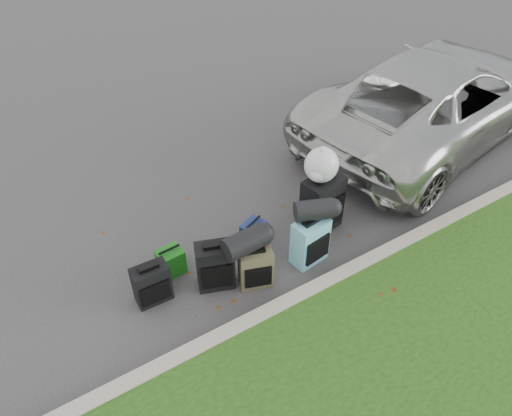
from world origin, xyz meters
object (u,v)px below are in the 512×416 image
suitcase_olive (256,267)px  tote_green (171,262)px  suitcase_large_black_left (215,266)px  suitcase_small_black (152,284)px  tote_navy (253,233)px  suitcase_large_black_right (322,204)px  suitcase_teal (310,241)px  suv (436,98)px

suitcase_olive → tote_green: size_ratio=1.56×
suitcase_large_black_left → suitcase_olive: bearing=-9.6°
suitcase_small_black → tote_navy: size_ratio=1.62×
suitcase_large_black_right → tote_navy: bearing=157.1°
suitcase_large_black_left → tote_green: size_ratio=1.83×
suitcase_olive → suitcase_teal: size_ratio=0.85×
suv → suitcase_large_black_left: size_ratio=8.14×
suitcase_large_black_right → suitcase_large_black_left: bearing=175.9°
suitcase_olive → suitcase_teal: bearing=17.4°
suitcase_teal → suitcase_large_black_right: bearing=32.0°
suitcase_large_black_left → suitcase_teal: suitcase_teal is taller
suitcase_large_black_right → tote_green: size_ratio=2.36×
suitcase_large_black_left → suitcase_teal: bearing=7.8°
tote_green → tote_navy: bearing=-8.3°
suitcase_large_black_left → suitcase_large_black_right: 1.73m
suitcase_olive → tote_navy: (0.35, 0.63, -0.11)m
suitcase_teal → tote_green: suitcase_teal is taller
suv → suitcase_large_black_left: (-4.78, -1.06, -0.41)m
suitcase_small_black → suitcase_large_black_left: size_ratio=0.82×
suitcase_small_black → tote_green: suitcase_small_black is taller
tote_green → suitcase_small_black: bearing=-145.1°
suitcase_large_black_right → tote_navy: suitcase_large_black_right is taller
tote_green → suv: bearing=2.9°
suitcase_large_black_left → suitcase_olive: suitcase_large_black_left is taller
tote_navy → suitcase_large_black_right: bearing=-36.0°
suitcase_small_black → suitcase_teal: 2.02m
suitcase_olive → suitcase_teal: 0.80m
suitcase_large_black_left → suitcase_large_black_right: (1.72, 0.15, 0.09)m
tote_green → tote_navy: (1.16, -0.10, -0.01)m
suitcase_teal → suitcase_large_black_right: 0.66m
tote_navy → suitcase_teal: bearing=-78.0°
suitcase_small_black → suitcase_olive: (1.17, -0.43, 0.01)m
suitcase_large_black_left → suitcase_small_black: bearing=-174.0°
suv → suitcase_small_black: 5.62m
suv → tote_navy: size_ratio=16.04×
suitcase_large_black_left → tote_navy: 0.88m
suitcase_small_black → suitcase_large_black_right: bearing=0.9°
tote_green → suitcase_large_black_right: bearing=-12.4°
suitcase_small_black → tote_green: bearing=40.2°
suitcase_teal → tote_green: bearing=147.3°
suv → suitcase_teal: (-3.56, -1.32, -0.41)m
suitcase_large_black_right → suv: bearing=7.4°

